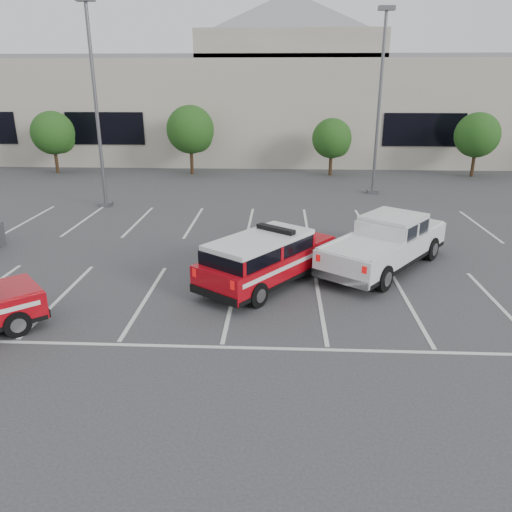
{
  "coord_description": "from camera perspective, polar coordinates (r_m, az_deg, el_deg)",
  "views": [
    {
      "loc": [
        1.43,
        -14.01,
        6.42
      ],
      "look_at": [
        0.68,
        1.23,
        1.05
      ],
      "focal_mm": 35.0,
      "sensor_mm": 36.0,
      "label": 1
    }
  ],
  "objects": [
    {
      "name": "ground",
      "position": [
        15.48,
        -2.75,
        -5.15
      ],
      "size": [
        120.0,
        120.0,
        0.0
      ],
      "primitive_type": "plane",
      "color": "#353538",
      "rests_on": "ground"
    },
    {
      "name": "stall_markings",
      "position": [
        19.64,
        -1.51,
        0.32
      ],
      "size": [
        23.0,
        15.0,
        0.01
      ],
      "primitive_type": "cube",
      "color": "silver",
      "rests_on": "ground"
    },
    {
      "name": "convention_building",
      "position": [
        45.92,
        1.31,
        17.26
      ],
      "size": [
        60.0,
        16.99,
        13.2
      ],
      "color": "beige",
      "rests_on": "ground"
    },
    {
      "name": "tree_left",
      "position": [
        39.75,
        -22.04,
        12.76
      ],
      "size": [
        3.07,
        3.07,
        4.42
      ],
      "color": "#3F2B19",
      "rests_on": "ground"
    },
    {
      "name": "tree_mid_left",
      "position": [
        36.76,
        -7.34,
        13.96
      ],
      "size": [
        3.37,
        3.37,
        4.85
      ],
      "color": "#3F2B19",
      "rests_on": "ground"
    },
    {
      "name": "tree_mid_right",
      "position": [
        36.45,
        8.79,
        13.0
      ],
      "size": [
        2.77,
        2.77,
        3.99
      ],
      "color": "#3F2B19",
      "rests_on": "ground"
    },
    {
      "name": "tree_right",
      "position": [
        38.73,
        24.05,
        12.36
      ],
      "size": [
        3.07,
        3.07,
        4.42
      ],
      "color": "#3F2B19",
      "rests_on": "ground"
    },
    {
      "name": "light_pole_left",
      "position": [
        27.69,
        -17.8,
        15.95
      ],
      "size": [
        0.9,
        0.6,
        10.24
      ],
      "color": "#59595E",
      "rests_on": "ground"
    },
    {
      "name": "light_pole_mid",
      "position": [
        30.55,
        13.9,
        16.54
      ],
      "size": [
        0.9,
        0.6,
        10.24
      ],
      "color": "#59595E",
      "rests_on": "ground"
    },
    {
      "name": "fire_chief_suv",
      "position": [
        16.47,
        1.28,
        -0.7
      ],
      "size": [
        4.74,
        5.43,
        1.87
      ],
      "rotation": [
        0.0,
        0.0,
        -0.64
      ],
      "color": "#A30710",
      "rests_on": "ground"
    },
    {
      "name": "white_pickup",
      "position": [
        18.54,
        14.54,
        0.91
      ],
      "size": [
        5.35,
        6.1,
        1.86
      ],
      "rotation": [
        0.0,
        0.0,
        -0.65
      ],
      "color": "silver",
      "rests_on": "ground"
    }
  ]
}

